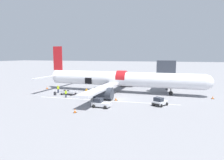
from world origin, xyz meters
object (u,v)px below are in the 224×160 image
at_px(ground_crew_loader_a, 87,92).
at_px(airplane, 120,79).
at_px(baggage_tug_lead, 160,102).
at_px(baggage_cart_loading, 69,92).
at_px(ground_crew_driver, 66,93).
at_px(suitcase_on_tarmac_upright, 55,94).
at_px(baggage_tug_mid, 100,103).
at_px(ground_crew_loader_b, 58,89).

bearing_deg(ground_crew_loader_a, airplane, 51.42).
bearing_deg(baggage_tug_lead, baggage_cart_loading, 169.89).
xyz_separation_m(baggage_cart_loading, ground_crew_driver, (1.10, -2.82, 0.33)).
relative_size(baggage_tug_lead, ground_crew_driver, 1.94).
bearing_deg(suitcase_on_tarmac_upright, baggage_tug_mid, -25.23).
xyz_separation_m(baggage_tug_lead, baggage_tug_mid, (-9.02, -4.20, 0.02)).
bearing_deg(ground_crew_driver, suitcase_on_tarmac_upright, 160.85).
bearing_deg(baggage_tug_lead, suitcase_on_tarmac_upright, 175.16).
distance_m(baggage_tug_mid, ground_crew_driver, 10.63).
relative_size(baggage_cart_loading, ground_crew_driver, 2.78).
relative_size(baggage_tug_mid, baggage_cart_loading, 0.72).
xyz_separation_m(airplane, ground_crew_loader_b, (-12.91, -5.30, -1.99)).
bearing_deg(suitcase_on_tarmac_upright, ground_crew_driver, -19.15).
bearing_deg(baggage_tug_lead, baggage_tug_mid, -155.04).
bearing_deg(ground_crew_driver, baggage_cart_loading, 111.29).
bearing_deg(baggage_cart_loading, ground_crew_loader_b, 162.77).
distance_m(ground_crew_loader_a, ground_crew_loader_b, 7.80).
height_order(ground_crew_loader_b, suitcase_on_tarmac_upright, ground_crew_loader_b).
xyz_separation_m(ground_crew_loader_b, ground_crew_driver, (4.41, -3.84, -0.13)).
relative_size(airplane, baggage_tug_mid, 12.24).
bearing_deg(baggage_tug_mid, ground_crew_driver, 152.71).
bearing_deg(suitcase_on_tarmac_upright, baggage_tug_lead, -4.84).
distance_m(baggage_tug_mid, baggage_cart_loading, 13.05).
distance_m(ground_crew_loader_b, ground_crew_driver, 5.85).
height_order(baggage_tug_lead, suitcase_on_tarmac_upright, baggage_tug_lead).
bearing_deg(baggage_cart_loading, baggage_tug_mid, -36.11).
relative_size(baggage_cart_loading, ground_crew_loader_b, 2.40).
bearing_deg(ground_crew_driver, baggage_tug_lead, -2.08).
bearing_deg(baggage_tug_lead, ground_crew_driver, 177.92).
xyz_separation_m(baggage_tug_mid, ground_crew_driver, (-9.44, 4.87, 0.18)).
bearing_deg(baggage_cart_loading, ground_crew_loader_a, -2.56).
relative_size(airplane, baggage_cart_loading, 8.84).
distance_m(ground_crew_loader_b, suitcase_on_tarmac_upright, 2.91).
bearing_deg(ground_crew_driver, airplane, 47.09).
distance_m(baggage_cart_loading, suitcase_on_tarmac_upright, 2.83).
height_order(baggage_tug_mid, suitcase_on_tarmac_upright, baggage_tug_mid).
bearing_deg(ground_crew_driver, ground_crew_loader_a, 38.48).
relative_size(ground_crew_loader_b, suitcase_on_tarmac_upright, 2.26).
xyz_separation_m(baggage_tug_lead, ground_crew_loader_a, (-15.17, 3.29, 0.26)).
distance_m(ground_crew_loader_a, ground_crew_driver, 4.21).
bearing_deg(ground_crew_loader_a, ground_crew_loader_b, 170.99).
distance_m(baggage_tug_lead, baggage_tug_mid, 9.95).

